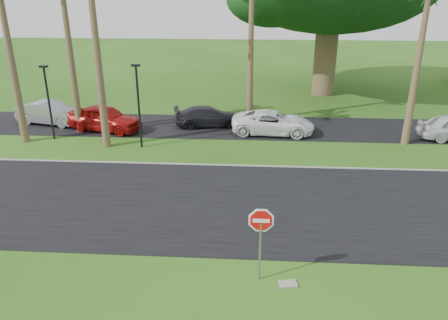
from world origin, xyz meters
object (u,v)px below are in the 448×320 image
stop_sign_near (261,230)px  car_dark (208,117)px  car_red (105,118)px  car_silver (51,113)px  car_minivan (273,123)px

stop_sign_near → car_dark: bearing=101.4°
stop_sign_near → car_red: 17.16m
car_silver → car_minivan: (14.39, -1.05, -0.04)m
car_silver → car_red: 4.11m
stop_sign_near → car_silver: 20.44m
car_silver → car_red: size_ratio=0.96×
stop_sign_near → car_red: bearing=123.5°
car_silver → car_red: (3.95, -1.11, 0.05)m
car_silver → car_minivan: 14.42m
car_dark → car_minivan: size_ratio=0.86×
car_red → car_silver: bearing=89.2°
car_red → stop_sign_near: bearing=-131.6°
car_silver → car_minivan: car_silver is taller
stop_sign_near → car_red: stop_sign_near is taller
car_silver → car_dark: car_silver is taller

